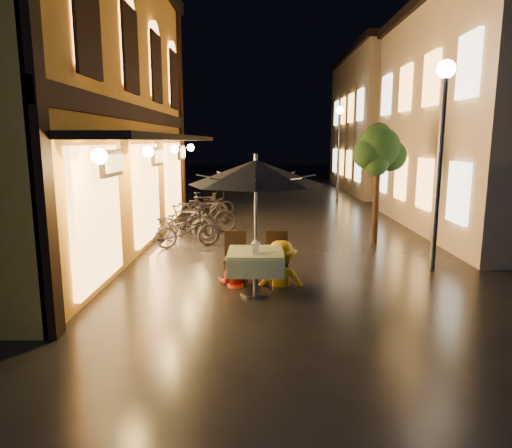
{
  "coord_description": "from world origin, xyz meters",
  "views": [
    {
      "loc": [
        -0.62,
        -7.29,
        2.67
      ],
      "look_at": [
        -0.69,
        1.06,
        1.15
      ],
      "focal_mm": 32.0,
      "sensor_mm": 36.0,
      "label": 1
    }
  ],
  "objects_px": {
    "streetlamp_near": "(442,128)",
    "person_orange": "(234,249)",
    "table_lantern": "(256,246)",
    "bicycle_0": "(187,230)",
    "person_yellow": "(281,242)",
    "cafe_table": "(256,262)",
    "patio_umbrella": "(256,172)"
  },
  "relations": [
    {
      "from": "cafe_table",
      "to": "patio_umbrella",
      "type": "distance_m",
      "value": 1.56
    },
    {
      "from": "streetlamp_near",
      "to": "table_lantern",
      "type": "height_order",
      "value": "streetlamp_near"
    },
    {
      "from": "patio_umbrella",
      "to": "person_yellow",
      "type": "height_order",
      "value": "patio_umbrella"
    },
    {
      "from": "cafe_table",
      "to": "streetlamp_near",
      "type": "bearing_deg",
      "value": 22.67
    },
    {
      "from": "cafe_table",
      "to": "table_lantern",
      "type": "distance_m",
      "value": 0.38
    },
    {
      "from": "streetlamp_near",
      "to": "table_lantern",
      "type": "distance_m",
      "value": 4.54
    },
    {
      "from": "patio_umbrella",
      "to": "bicycle_0",
      "type": "height_order",
      "value": "patio_umbrella"
    },
    {
      "from": "person_yellow",
      "to": "patio_umbrella",
      "type": "bearing_deg",
      "value": 51.64
    },
    {
      "from": "person_yellow",
      "to": "bicycle_0",
      "type": "bearing_deg",
      "value": -51.57
    },
    {
      "from": "table_lantern",
      "to": "person_orange",
      "type": "bearing_deg",
      "value": 119.59
    },
    {
      "from": "patio_umbrella",
      "to": "person_orange",
      "type": "height_order",
      "value": "patio_umbrella"
    },
    {
      "from": "streetlamp_near",
      "to": "bicycle_0",
      "type": "xyz_separation_m",
      "value": [
        -5.47,
        2.06,
        -2.48
      ]
    },
    {
      "from": "person_orange",
      "to": "bicycle_0",
      "type": "relative_size",
      "value": 0.83
    },
    {
      "from": "cafe_table",
      "to": "person_orange",
      "type": "relative_size",
      "value": 0.73
    },
    {
      "from": "bicycle_0",
      "to": "person_orange",
      "type": "bearing_deg",
      "value": -175.25
    },
    {
      "from": "cafe_table",
      "to": "person_yellow",
      "type": "xyz_separation_m",
      "value": [
        0.47,
        0.55,
        0.24
      ]
    },
    {
      "from": "person_yellow",
      "to": "bicycle_0",
      "type": "relative_size",
      "value": 1.0
    },
    {
      "from": "cafe_table",
      "to": "person_yellow",
      "type": "height_order",
      "value": "person_yellow"
    },
    {
      "from": "streetlamp_near",
      "to": "patio_umbrella",
      "type": "bearing_deg",
      "value": -157.33
    },
    {
      "from": "cafe_table",
      "to": "bicycle_0",
      "type": "height_order",
      "value": "bicycle_0"
    },
    {
      "from": "bicycle_0",
      "to": "streetlamp_near",
      "type": "bearing_deg",
      "value": -129.96
    },
    {
      "from": "table_lantern",
      "to": "bicycle_0",
      "type": "height_order",
      "value": "table_lantern"
    },
    {
      "from": "streetlamp_near",
      "to": "patio_umbrella",
      "type": "height_order",
      "value": "streetlamp_near"
    },
    {
      "from": "person_yellow",
      "to": "bicycle_0",
      "type": "distance_m",
      "value": 3.81
    },
    {
      "from": "streetlamp_near",
      "to": "bicycle_0",
      "type": "relative_size",
      "value": 2.57
    },
    {
      "from": "streetlamp_near",
      "to": "person_orange",
      "type": "distance_m",
      "value": 4.78
    },
    {
      "from": "streetlamp_near",
      "to": "cafe_table",
      "type": "height_order",
      "value": "streetlamp_near"
    },
    {
      "from": "patio_umbrella",
      "to": "person_yellow",
      "type": "bearing_deg",
      "value": 49.59
    },
    {
      "from": "table_lantern",
      "to": "bicycle_0",
      "type": "relative_size",
      "value": 0.15
    },
    {
      "from": "streetlamp_near",
      "to": "person_orange",
      "type": "bearing_deg",
      "value": -165.98
    },
    {
      "from": "cafe_table",
      "to": "patio_umbrella",
      "type": "height_order",
      "value": "patio_umbrella"
    },
    {
      "from": "patio_umbrella",
      "to": "table_lantern",
      "type": "xyz_separation_m",
      "value": [
        -0.0,
        -0.19,
        -1.23
      ]
    }
  ]
}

